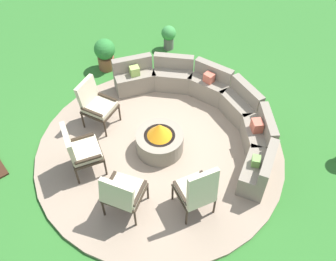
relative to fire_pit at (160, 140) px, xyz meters
name	(u,v)px	position (x,y,z in m)	size (l,w,h in m)	color
ground_plane	(160,151)	(0.00, 0.00, -0.32)	(24.00, 24.00, 0.00)	#2D6B28
patio_circle	(160,150)	(0.00, 0.00, -0.29)	(4.69, 4.69, 0.06)	gray
fire_pit	(160,140)	(0.00, 0.00, 0.00)	(0.89, 0.89, 0.68)	gray
curved_stone_bench	(209,105)	(-0.08, 1.33, 0.04)	(4.07, 1.92, 0.74)	gray
lounge_chair_front_left	(95,103)	(-1.34, -0.52, 0.28)	(0.75, 0.73, 1.01)	#2D2319
lounge_chair_front_right	(79,149)	(-0.50, -1.35, 0.29)	(0.73, 0.70, 1.07)	#2D2319
lounge_chair_back_left	(122,193)	(0.67, -1.27, 0.27)	(0.81, 0.81, 1.01)	#2D2319
lounge_chair_back_right	(197,191)	(1.41, -0.35, 0.32)	(0.69, 0.66, 1.16)	#2D2319
potted_plant_2	(169,36)	(-2.51, 2.25, 0.04)	(0.36, 0.36, 0.62)	#605B56
potted_plant_3	(105,53)	(-2.81, 0.61, 0.10)	(0.48, 0.48, 0.77)	brown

